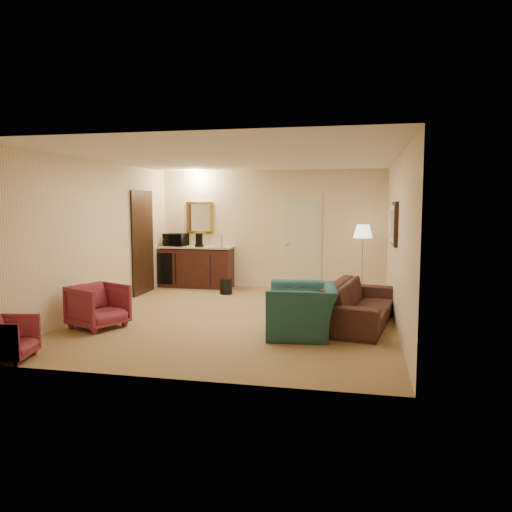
{
  "coord_description": "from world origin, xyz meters",
  "views": [
    {
      "loc": [
        1.95,
        -7.87,
        1.87
      ],
      "look_at": [
        0.18,
        0.5,
        0.97
      ],
      "focal_mm": 35.0,
      "sensor_mm": 36.0,
      "label": 1
    }
  ],
  "objects_px": {
    "rose_chair_near": "(98,304)",
    "floor_lamp": "(362,260)",
    "coffee_table": "(319,302)",
    "microwave": "(176,238)",
    "sofa": "(360,296)",
    "coffee_maker": "(199,240)",
    "waste_bin": "(226,286)",
    "teal_armchair": "(302,302)",
    "rose_chair_far": "(7,337)",
    "wetbar_cabinet": "(197,267)"
  },
  "relations": [
    {
      "from": "wetbar_cabinet",
      "to": "coffee_table",
      "type": "distance_m",
      "value": 3.71
    },
    {
      "from": "rose_chair_near",
      "to": "microwave",
      "type": "relative_size",
      "value": 1.44
    },
    {
      "from": "wetbar_cabinet",
      "to": "teal_armchair",
      "type": "distance_m",
      "value": 4.58
    },
    {
      "from": "rose_chair_near",
      "to": "waste_bin",
      "type": "distance_m",
      "value": 3.34
    },
    {
      "from": "teal_armchair",
      "to": "waste_bin",
      "type": "bearing_deg",
      "value": -152.34
    },
    {
      "from": "rose_chair_near",
      "to": "floor_lamp",
      "type": "relative_size",
      "value": 0.5
    },
    {
      "from": "waste_bin",
      "to": "microwave",
      "type": "relative_size",
      "value": 0.62
    },
    {
      "from": "floor_lamp",
      "to": "coffee_maker",
      "type": "relative_size",
      "value": 4.88
    },
    {
      "from": "sofa",
      "to": "coffee_table",
      "type": "distance_m",
      "value": 0.88
    },
    {
      "from": "teal_armchair",
      "to": "coffee_maker",
      "type": "bearing_deg",
      "value": -148.3
    },
    {
      "from": "rose_chair_near",
      "to": "microwave",
      "type": "xyz_separation_m",
      "value": [
        -0.23,
        3.84,
        0.73
      ]
    },
    {
      "from": "coffee_maker",
      "to": "coffee_table",
      "type": "bearing_deg",
      "value": -29.17
    },
    {
      "from": "wetbar_cabinet",
      "to": "sofa",
      "type": "height_order",
      "value": "wetbar_cabinet"
    },
    {
      "from": "coffee_table",
      "to": "coffee_maker",
      "type": "relative_size",
      "value": 2.55
    },
    {
      "from": "wetbar_cabinet",
      "to": "floor_lamp",
      "type": "distance_m",
      "value": 3.66
    },
    {
      "from": "wetbar_cabinet",
      "to": "sofa",
      "type": "distance_m",
      "value": 4.56
    },
    {
      "from": "waste_bin",
      "to": "microwave",
      "type": "xyz_separation_m",
      "value": [
        -1.36,
        0.7,
        0.93
      ]
    },
    {
      "from": "microwave",
      "to": "waste_bin",
      "type": "bearing_deg",
      "value": -15.97
    },
    {
      "from": "rose_chair_far",
      "to": "waste_bin",
      "type": "relative_size",
      "value": 1.85
    },
    {
      "from": "rose_chair_far",
      "to": "coffee_maker",
      "type": "xyz_separation_m",
      "value": [
        0.61,
        5.4,
        0.78
      ]
    },
    {
      "from": "sofa",
      "to": "coffee_maker",
      "type": "height_order",
      "value": "coffee_maker"
    },
    {
      "from": "teal_armchair",
      "to": "wetbar_cabinet",
      "type": "bearing_deg",
      "value": -148.18
    },
    {
      "from": "waste_bin",
      "to": "microwave",
      "type": "height_order",
      "value": "microwave"
    },
    {
      "from": "sofa",
      "to": "waste_bin",
      "type": "relative_size",
      "value": 7.05
    },
    {
      "from": "sofa",
      "to": "rose_chair_near",
      "type": "relative_size",
      "value": 3.04
    },
    {
      "from": "sofa",
      "to": "rose_chair_near",
      "type": "distance_m",
      "value": 4.0
    },
    {
      "from": "sofa",
      "to": "coffee_table",
      "type": "relative_size",
      "value": 2.92
    },
    {
      "from": "teal_armchair",
      "to": "rose_chair_near",
      "type": "relative_size",
      "value": 1.51
    },
    {
      "from": "teal_armchair",
      "to": "coffee_maker",
      "type": "relative_size",
      "value": 3.7
    },
    {
      "from": "wetbar_cabinet",
      "to": "coffee_maker",
      "type": "bearing_deg",
      "value": -48.76
    },
    {
      "from": "floor_lamp",
      "to": "coffee_maker",
      "type": "bearing_deg",
      "value": 176.76
    },
    {
      "from": "rose_chair_near",
      "to": "rose_chair_far",
      "type": "bearing_deg",
      "value": -164.85
    },
    {
      "from": "rose_chair_far",
      "to": "coffee_table",
      "type": "distance_m",
      "value": 4.73
    },
    {
      "from": "floor_lamp",
      "to": "microwave",
      "type": "height_order",
      "value": "floor_lamp"
    },
    {
      "from": "floor_lamp",
      "to": "rose_chair_near",
      "type": "bearing_deg",
      "value": -137.64
    },
    {
      "from": "coffee_table",
      "to": "microwave",
      "type": "relative_size",
      "value": 1.5
    },
    {
      "from": "sofa",
      "to": "rose_chair_far",
      "type": "relative_size",
      "value": 3.82
    },
    {
      "from": "coffee_table",
      "to": "microwave",
      "type": "xyz_separation_m",
      "value": [
        -3.41,
        2.24,
        0.87
      ]
    },
    {
      "from": "sofa",
      "to": "waste_bin",
      "type": "height_order",
      "value": "sofa"
    },
    {
      "from": "wetbar_cabinet",
      "to": "microwave",
      "type": "distance_m",
      "value": 0.79
    },
    {
      "from": "rose_chair_far",
      "to": "floor_lamp",
      "type": "xyz_separation_m",
      "value": [
        4.13,
        5.2,
        0.44
      ]
    },
    {
      "from": "sofa",
      "to": "floor_lamp",
      "type": "relative_size",
      "value": 1.53
    },
    {
      "from": "microwave",
      "to": "coffee_maker",
      "type": "distance_m",
      "value": 0.59
    },
    {
      "from": "wetbar_cabinet",
      "to": "teal_armchair",
      "type": "bearing_deg",
      "value": -52.26
    },
    {
      "from": "wetbar_cabinet",
      "to": "floor_lamp",
      "type": "height_order",
      "value": "floor_lamp"
    },
    {
      "from": "rose_chair_far",
      "to": "teal_armchair",
      "type": "bearing_deg",
      "value": -70.53
    },
    {
      "from": "coffee_table",
      "to": "floor_lamp",
      "type": "xyz_separation_m",
      "value": [
        0.71,
        1.94,
        0.51
      ]
    },
    {
      "from": "coffee_table",
      "to": "floor_lamp",
      "type": "distance_m",
      "value": 2.13
    },
    {
      "from": "rose_chair_near",
      "to": "floor_lamp",
      "type": "height_order",
      "value": "floor_lamp"
    },
    {
      "from": "sofa",
      "to": "coffee_maker",
      "type": "bearing_deg",
      "value": 62.1
    }
  ]
}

